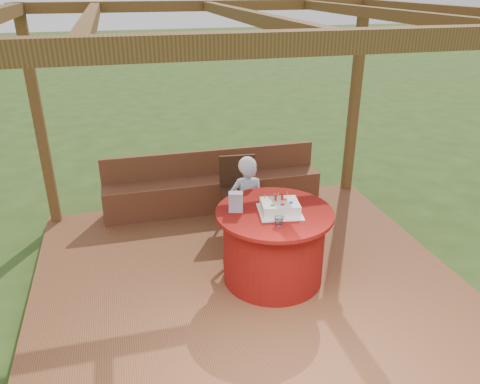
# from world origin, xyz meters

# --- Properties ---
(ground) EXTENTS (60.00, 60.00, 0.00)m
(ground) POSITION_xyz_m (0.00, 0.00, 0.00)
(ground) COLOR #294416
(ground) RESTS_ON ground
(deck) EXTENTS (4.50, 4.00, 0.12)m
(deck) POSITION_xyz_m (0.00, 0.00, 0.06)
(deck) COLOR brown
(deck) RESTS_ON ground
(pergola) EXTENTS (4.50, 4.00, 2.72)m
(pergola) POSITION_xyz_m (0.00, 0.00, 2.41)
(pergola) COLOR brown
(pergola) RESTS_ON deck
(bench) EXTENTS (3.00, 0.42, 0.80)m
(bench) POSITION_xyz_m (0.00, 1.72, 0.38)
(bench) COLOR brown
(bench) RESTS_ON deck
(table) EXTENTS (1.21, 1.21, 0.80)m
(table) POSITION_xyz_m (0.27, -0.13, 0.53)
(table) COLOR maroon
(table) RESTS_ON deck
(chair) EXTENTS (0.49, 0.49, 0.91)m
(chair) POSITION_xyz_m (0.22, 1.16, 0.63)
(chair) COLOR #341D10
(chair) RESTS_ON deck
(elderly_woman) EXTENTS (0.42, 0.31, 1.12)m
(elderly_woman) POSITION_xyz_m (0.19, 0.65, 0.69)
(elderly_woman) COLOR #9DC5E9
(elderly_woman) RESTS_ON deck
(birthday_cake) EXTENTS (0.48, 0.48, 0.19)m
(birthday_cake) POSITION_xyz_m (0.31, -0.16, 0.98)
(birthday_cake) COLOR white
(birthday_cake) RESTS_ON table
(gift_bag) EXTENTS (0.16, 0.13, 0.20)m
(gift_bag) POSITION_xyz_m (-0.12, -0.03, 1.02)
(gift_bag) COLOR pink
(gift_bag) RESTS_ON table
(drinking_glass) EXTENTS (0.12, 0.12, 0.08)m
(drinking_glass) POSITION_xyz_m (0.21, -0.42, 0.96)
(drinking_glass) COLOR white
(drinking_glass) RESTS_ON table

